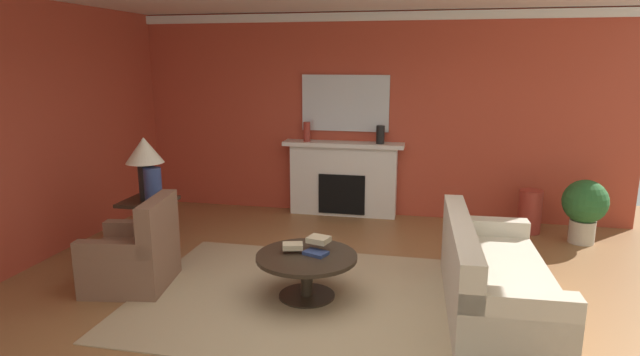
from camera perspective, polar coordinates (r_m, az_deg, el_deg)
ground_plane at (r=5.26m, az=0.40°, el=-13.50°), size 9.04×9.04×0.00m
wall_fireplace at (r=7.96m, az=5.21°, el=6.74°), size 7.55×0.12×3.00m
wall_window at (r=6.72m, az=-30.08°, el=3.97°), size 0.12×6.96×3.00m
crown_moulding at (r=7.86m, az=5.35°, el=17.04°), size 7.55×0.08×0.12m
area_rug at (r=5.40m, az=-1.44°, el=-12.74°), size 3.40×2.57×0.01m
fireplace at (r=7.96m, az=2.53°, el=-0.28°), size 1.80×0.35×1.12m
mantel_mirror at (r=7.90m, az=2.76°, el=8.11°), size 1.31×0.04×0.83m
sofa at (r=5.27m, az=18.11°, el=-10.56°), size 0.98×2.13×0.85m
armchair_near_window at (r=5.86m, az=-19.48°, el=-8.17°), size 0.91×0.91×0.95m
coffee_table at (r=5.26m, az=-1.46°, el=-9.50°), size 1.00×1.00×0.45m
side_table at (r=6.63m, az=-17.98°, el=-4.78°), size 0.56×0.56×0.70m
table_lamp at (r=6.44m, az=-18.48°, el=2.24°), size 0.44×0.44×0.75m
vase_mantel_left at (r=7.89m, az=-1.44°, el=5.04°), size 0.11×0.11×0.29m
vase_tall_corner at (r=7.74m, az=21.79°, el=-3.38°), size 0.31×0.31×0.60m
vase_mantel_right at (r=7.71m, az=6.56°, el=4.69°), size 0.12×0.12×0.27m
vase_on_side_table at (r=6.33m, az=-17.65°, el=-0.81°), size 0.20×0.20×0.42m
book_red_cover at (r=5.22m, az=-0.46°, el=-8.13°), size 0.27×0.23×0.03m
book_art_folio at (r=5.28m, az=-2.98°, el=-7.39°), size 0.23×0.19×0.05m
book_small_novel at (r=5.29m, az=-0.14°, el=-6.69°), size 0.24×0.22×0.06m
potted_plant at (r=7.55m, az=26.77°, el=-2.73°), size 0.56×0.56×0.83m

